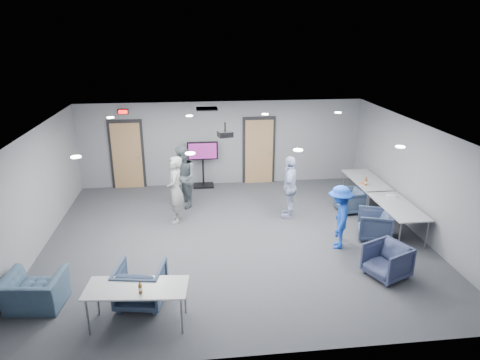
{
  "coord_description": "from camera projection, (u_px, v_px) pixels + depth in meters",
  "views": [
    {
      "loc": [
        -0.96,
        -9.31,
        4.8
      ],
      "look_at": [
        0.22,
        0.84,
        1.2
      ],
      "focal_mm": 32.0,
      "sensor_mm": 36.0,
      "label": 1
    }
  ],
  "objects": [
    {
      "name": "floor",
      "position": [
        235.0,
        238.0,
        10.42
      ],
      "size": [
        9.0,
        9.0,
        0.0
      ],
      "primitive_type": "plane",
      "color": "#383A3F",
      "rests_on": "ground"
    },
    {
      "name": "person_c",
      "position": [
        290.0,
        187.0,
        11.38
      ],
      "size": [
        0.71,
        1.07,
        1.7
      ],
      "primitive_type": "imported",
      "rotation": [
        0.0,
        0.0,
        -1.9
      ],
      "color": "#A9B6DA",
      "rests_on": "floor"
    },
    {
      "name": "door_right",
      "position": [
        259.0,
        151.0,
        13.9
      ],
      "size": [
        1.06,
        0.17,
        2.24
      ],
      "color": "black",
      "rests_on": "wall_back"
    },
    {
      "name": "bottle_right",
      "position": [
        366.0,
        182.0,
        11.8
      ],
      "size": [
        0.07,
        0.07,
        0.26
      ],
      "color": "#5B350F",
      "rests_on": "table_right_a"
    },
    {
      "name": "person_d",
      "position": [
        339.0,
        217.0,
        9.77
      ],
      "size": [
        0.86,
        1.11,
        1.51
      ],
      "primitive_type": "imported",
      "rotation": [
        0.0,
        0.0,
        -1.92
      ],
      "color": "blue",
      "rests_on": "floor"
    },
    {
      "name": "tv_stand",
      "position": [
        203.0,
        162.0,
        13.59
      ],
      "size": [
        0.97,
        0.46,
        1.49
      ],
      "color": "black",
      "rests_on": "floor"
    },
    {
      "name": "table_front_left",
      "position": [
        137.0,
        290.0,
        7.17
      ],
      "size": [
        1.76,
        0.86,
        0.73
      ],
      "rotation": [
        0.0,
        0.0,
        -0.09
      ],
      "color": "#A3A6A8",
      "rests_on": "floor"
    },
    {
      "name": "projector",
      "position": [
        225.0,
        134.0,
        10.4
      ],
      "size": [
        0.4,
        0.37,
        0.36
      ],
      "rotation": [
        0.0,
        0.0,
        0.23
      ],
      "color": "black",
      "rests_on": "ceiling"
    },
    {
      "name": "table_right_a",
      "position": [
        367.0,
        181.0,
        12.29
      ],
      "size": [
        0.82,
        1.97,
        0.73
      ],
      "rotation": [
        0.0,
        0.0,
        1.57
      ],
      "color": "#A3A6A8",
      "rests_on": "floor"
    },
    {
      "name": "chair_right_a",
      "position": [
        350.0,
        201.0,
        11.85
      ],
      "size": [
        0.78,
        0.76,
        0.65
      ],
      "primitive_type": "imported",
      "rotation": [
        0.0,
        0.0,
        -1.46
      ],
      "color": "#36475E",
      "rests_on": "floor"
    },
    {
      "name": "chair_front_b",
      "position": [
        34.0,
        292.0,
        7.73
      ],
      "size": [
        1.1,
        0.99,
        0.66
      ],
      "primitive_type": "imported",
      "rotation": [
        0.0,
        0.0,
        3.03
      ],
      "color": "#3E566C",
      "rests_on": "floor"
    },
    {
      "name": "wall_left",
      "position": [
        34.0,
        194.0,
        9.48
      ],
      "size": [
        0.02,
        8.0,
        2.7
      ],
      "primitive_type": "cube",
      "color": "gray",
      "rests_on": "floor"
    },
    {
      "name": "ceiling",
      "position": [
        235.0,
        129.0,
        9.53
      ],
      "size": [
        9.0,
        9.0,
        0.0
      ],
      "primitive_type": "plane",
      "rotation": [
        3.14,
        0.0,
        0.0
      ],
      "color": "white",
      "rests_on": "wall_back"
    },
    {
      "name": "hvac_diffuser",
      "position": [
        207.0,
        109.0,
        12.1
      ],
      "size": [
        0.6,
        0.6,
        0.03
      ],
      "primitive_type": "cube",
      "color": "black",
      "rests_on": "ceiling"
    },
    {
      "name": "chair_front_a",
      "position": [
        141.0,
        284.0,
        7.83
      ],
      "size": [
        0.98,
        1.0,
        0.79
      ],
      "primitive_type": "imported",
      "rotation": [
        0.0,
        0.0,
        2.97
      ],
      "color": "#374760",
      "rests_on": "floor"
    },
    {
      "name": "wall_front",
      "position": [
        264.0,
        280.0,
        6.23
      ],
      "size": [
        9.0,
        0.02,
        2.7
      ],
      "primitive_type": "cube",
      "color": "gray",
      "rests_on": "floor"
    },
    {
      "name": "chair_right_c",
      "position": [
        387.0,
        261.0,
        8.7
      ],
      "size": [
        1.01,
        1.0,
        0.7
      ],
      "primitive_type": "imported",
      "rotation": [
        0.0,
        0.0,
        -1.16
      ],
      "color": "#343C5B",
      "rests_on": "floor"
    },
    {
      "name": "wrapper",
      "position": [
        391.0,
        196.0,
        10.99
      ],
      "size": [
        0.25,
        0.2,
        0.05
      ],
      "primitive_type": "cube",
      "rotation": [
        0.0,
        0.0,
        -0.26
      ],
      "color": "silver",
      "rests_on": "table_right_b"
    },
    {
      "name": "snack_box",
      "position": [
        364.0,
        183.0,
        11.95
      ],
      "size": [
        0.2,
        0.16,
        0.04
      ],
      "primitive_type": "cube",
      "rotation": [
        0.0,
        0.0,
        -0.31
      ],
      "color": "#D75A35",
      "rests_on": "table_right_a"
    },
    {
      "name": "wall_right",
      "position": [
        417.0,
        179.0,
        10.47
      ],
      "size": [
        0.02,
        8.0,
        2.7
      ],
      "primitive_type": "cube",
      "color": "gray",
      "rests_on": "floor"
    },
    {
      "name": "chair_right_b",
      "position": [
        374.0,
        225.0,
        10.32
      ],
      "size": [
        0.98,
        0.96,
        0.71
      ],
      "primitive_type": "imported",
      "rotation": [
        0.0,
        0.0,
        -1.9
      ],
      "color": "#35415C",
      "rests_on": "floor"
    },
    {
      "name": "door_left",
      "position": [
        127.0,
        155.0,
        13.45
      ],
      "size": [
        1.06,
        0.17,
        2.24
      ],
      "color": "black",
      "rests_on": "wall_back"
    },
    {
      "name": "person_a",
      "position": [
        175.0,
        190.0,
        11.06
      ],
      "size": [
        0.49,
        0.69,
        1.78
      ],
      "primitive_type": "imported",
      "rotation": [
        0.0,
        0.0,
        -1.67
      ],
      "color": "#959895",
      "rests_on": "floor"
    },
    {
      "name": "person_b",
      "position": [
        183.0,
        177.0,
        12.0
      ],
      "size": [
        0.94,
        1.04,
        1.77
      ],
      "primitive_type": "imported",
      "rotation": [
        0.0,
        0.0,
        -1.2
      ],
      "color": "slate",
      "rests_on": "floor"
    },
    {
      "name": "downlights",
      "position": [
        235.0,
        130.0,
        9.53
      ],
      "size": [
        6.18,
        3.78,
        0.02
      ],
      "color": "white",
      "rests_on": "ceiling"
    },
    {
      "name": "exit_sign",
      "position": [
        123.0,
        112.0,
        12.97
      ],
      "size": [
        0.32,
        0.08,
        0.16
      ],
      "color": "black",
      "rests_on": "wall_back"
    },
    {
      "name": "bottle_front",
      "position": [
        140.0,
        288.0,
        6.96
      ],
      "size": [
        0.06,
        0.06,
        0.25
      ],
      "color": "#5B350F",
      "rests_on": "table_front_left"
    },
    {
      "name": "wall_back",
      "position": [
        222.0,
        143.0,
        13.72
      ],
      "size": [
        9.0,
        0.02,
        2.7
      ],
      "primitive_type": "cube",
      "color": "gray",
      "rests_on": "floor"
    },
    {
      "name": "table_right_b",
      "position": [
        397.0,
        207.0,
        10.51
      ],
      "size": [
        0.81,
        1.96,
        0.73
      ],
      "rotation": [
        0.0,
        0.0,
        1.57
      ],
      "color": "#A3A6A8",
      "rests_on": "floor"
    }
  ]
}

